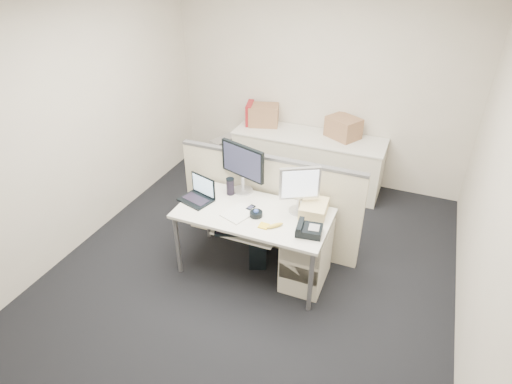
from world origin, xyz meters
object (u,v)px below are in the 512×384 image
at_px(monitor_main, 243,169).
at_px(laptop, 195,191).
at_px(desk, 253,218).
at_px(desk_phone, 309,230).

height_order(monitor_main, laptop, monitor_main).
xyz_separation_m(desk, desk_phone, (0.60, -0.13, 0.10)).
bearing_deg(desk_phone, laptop, 168.28).
height_order(desk, monitor_main, monitor_main).
height_order(desk, laptop, laptop).
bearing_deg(monitor_main, desk_phone, -9.64).
height_order(desk, desk_phone, desk_phone).
distance_m(desk, desk_phone, 0.62).
bearing_deg(desk, desk_phone, -11.96).
height_order(monitor_main, desk_phone, monitor_main).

